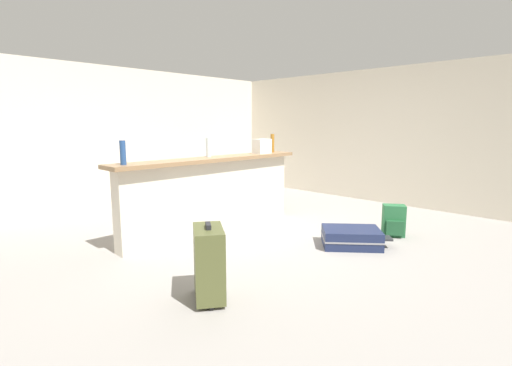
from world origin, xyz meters
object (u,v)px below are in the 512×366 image
(bottle_amber, at_px, (272,143))
(dining_table, at_px, (235,170))
(grocery_bag, at_px, (262,146))
(suitcase_upright_olive, at_px, (209,262))
(bottle_clear, at_px, (208,147))
(backpack_green, at_px, (394,221))
(bottle_blue, at_px, (123,153))
(suitcase_flat_navy, at_px, (352,237))
(dining_chair_near_partition, at_px, (255,180))

(bottle_amber, xyz_separation_m, dining_table, (0.18, 1.09, -0.53))
(grocery_bag, bearing_deg, suitcase_upright_olive, -146.00)
(bottle_clear, relative_size, backpack_green, 0.62)
(bottle_blue, distance_m, suitcase_flat_navy, 2.86)
(bottle_amber, xyz_separation_m, suitcase_upright_olive, (-2.60, -1.60, -0.85))
(suitcase_flat_navy, xyz_separation_m, backpack_green, (0.77, -0.18, 0.09))
(bottle_clear, relative_size, bottle_amber, 0.90)
(bottle_amber, xyz_separation_m, suitcase_flat_navy, (-0.50, -1.74, -1.07))
(suitcase_upright_olive, bearing_deg, bottle_blue, 87.61)
(bottle_blue, bearing_deg, backpack_green, -33.87)
(dining_chair_near_partition, bearing_deg, suitcase_upright_olive, -142.30)
(bottle_blue, bearing_deg, dining_chair_near_partition, 11.87)
(grocery_bag, distance_m, suitcase_flat_navy, 2.00)
(grocery_bag, relative_size, suitcase_upright_olive, 0.39)
(bottle_clear, bearing_deg, dining_chair_near_partition, 18.51)
(bottle_blue, xyz_separation_m, grocery_bag, (2.24, -0.01, -0.03))
(bottle_blue, relative_size, bottle_clear, 1.04)
(dining_chair_near_partition, bearing_deg, bottle_blue, -168.13)
(bottle_amber, bearing_deg, suitcase_flat_navy, -105.86)
(bottle_clear, bearing_deg, backpack_green, -52.39)
(backpack_green, bearing_deg, bottle_amber, 98.07)
(dining_chair_near_partition, height_order, backpack_green, dining_chair_near_partition)
(grocery_bag, xyz_separation_m, dining_table, (0.48, 1.14, -0.50))
(grocery_bag, bearing_deg, bottle_blue, 179.83)
(bottle_clear, xyz_separation_m, dining_table, (1.43, 1.03, -0.52))
(suitcase_flat_navy, xyz_separation_m, suitcase_upright_olive, (-2.10, 0.14, 0.22))
(suitcase_flat_navy, bearing_deg, grocery_bag, 83.35)
(grocery_bag, xyz_separation_m, dining_chair_near_partition, (0.45, 0.57, -0.63))
(bottle_clear, xyz_separation_m, suitcase_upright_olive, (-1.35, -1.65, -0.83))
(bottle_blue, relative_size, bottle_amber, 0.94)
(backpack_green, bearing_deg, grocery_bag, 106.90)
(grocery_bag, relative_size, dining_chair_near_partition, 0.28)
(bottle_amber, height_order, grocery_bag, bottle_amber)
(bottle_amber, bearing_deg, dining_chair_near_partition, 74.13)
(suitcase_flat_navy, relative_size, suitcase_upright_olive, 1.27)
(bottle_blue, xyz_separation_m, dining_chair_near_partition, (2.68, 0.56, -0.65))
(bottle_blue, relative_size, suitcase_upright_olive, 0.40)
(backpack_green, bearing_deg, dining_table, 91.80)
(suitcase_upright_olive, bearing_deg, dining_table, 44.05)
(grocery_bag, xyz_separation_m, backpack_green, (0.57, -1.88, -0.94))
(dining_chair_near_partition, bearing_deg, dining_table, 86.96)
(grocery_bag, xyz_separation_m, suitcase_flat_navy, (-0.20, -1.70, -1.03))
(dining_table, relative_size, backpack_green, 2.62)
(bottle_clear, bearing_deg, bottle_blue, -175.76)
(suitcase_upright_olive, bearing_deg, dining_chair_near_partition, 37.70)
(dining_chair_near_partition, relative_size, suitcase_upright_olive, 1.39)
(dining_table, distance_m, suitcase_upright_olive, 3.88)
(bottle_blue, xyz_separation_m, suitcase_flat_navy, (2.04, -1.70, -1.06))
(grocery_bag, bearing_deg, dining_table, 67.24)
(bottle_clear, xyz_separation_m, backpack_green, (1.53, -1.98, -0.96))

